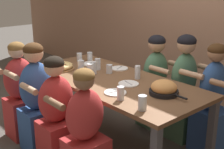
{
  "coord_description": "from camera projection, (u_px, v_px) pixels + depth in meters",
  "views": [
    {
      "loc": [
        2.42,
        -2.11,
        1.83
      ],
      "look_at": [
        0.0,
        0.0,
        0.81
      ],
      "focal_mm": 50.0,
      "sensor_mm": 36.0,
      "label": 1
    }
  ],
  "objects": [
    {
      "name": "pizza_board_main",
      "position": [
        60.0,
        67.0,
        3.72
      ],
      "size": [
        0.34,
        0.34,
        0.06
      ],
      "color": "#996B42",
      "rests_on": "dining_table"
    },
    {
      "name": "ground_plane",
      "position": [
        112.0,
        141.0,
        3.62
      ],
      "size": [
        18.0,
        18.0,
        0.0
      ],
      "primitive_type": "plane",
      "color": "#514C47",
      "rests_on": "ground"
    },
    {
      "name": "diner_far_right",
      "position": [
        212.0,
        103.0,
        3.3
      ],
      "size": [
        0.51,
        0.4,
        1.19
      ],
      "rotation": [
        0.0,
        0.0,
        -1.57
      ],
      "color": "#2D5193",
      "rests_on": "ground"
    },
    {
      "name": "drinking_glass_i",
      "position": [
        79.0,
        58.0,
        4.05
      ],
      "size": [
        0.07,
        0.07,
        0.12
      ],
      "color": "silver",
      "rests_on": "dining_table"
    },
    {
      "name": "drinking_glass_a",
      "position": [
        81.0,
        66.0,
        3.67
      ],
      "size": [
        0.08,
        0.08,
        0.12
      ],
      "color": "silver",
      "rests_on": "dining_table"
    },
    {
      "name": "diner_near_center",
      "position": [
        57.0,
        117.0,
        3.04
      ],
      "size": [
        0.51,
        0.4,
        1.13
      ],
      "rotation": [
        0.0,
        0.0,
        1.57
      ],
      "color": "#B22D2D",
      "rests_on": "ground"
    },
    {
      "name": "drinking_glass_f",
      "position": [
        109.0,
        70.0,
        3.57
      ],
      "size": [
        0.07,
        0.07,
        0.1
      ],
      "color": "silver",
      "rests_on": "dining_table"
    },
    {
      "name": "drinking_glass_e",
      "position": [
        138.0,
        73.0,
        3.38
      ],
      "size": [
        0.06,
        0.06,
        0.15
      ],
      "color": "silver",
      "rests_on": "dining_table"
    },
    {
      "name": "diner_near_left",
      "position": [
        21.0,
        94.0,
        3.61
      ],
      "size": [
        0.51,
        0.4,
        1.14
      ],
      "rotation": [
        0.0,
        0.0,
        1.57
      ],
      "color": "#B22D2D",
      "rests_on": "ground"
    },
    {
      "name": "drinking_glass_d",
      "position": [
        94.0,
        69.0,
        3.55
      ],
      "size": [
        0.07,
        0.07,
        0.14
      ],
      "color": "silver",
      "rests_on": "dining_table"
    },
    {
      "name": "drinking_glass_g",
      "position": [
        90.0,
        71.0,
        3.44
      ],
      "size": [
        0.08,
        0.08,
        0.15
      ],
      "color": "silver",
      "rests_on": "dining_table"
    },
    {
      "name": "drinking_glass_b",
      "position": [
        142.0,
        104.0,
        2.58
      ],
      "size": [
        0.07,
        0.07,
        0.13
      ],
      "color": "silver",
      "rests_on": "dining_table"
    },
    {
      "name": "diner_near_midright",
      "position": [
        85.0,
        136.0,
        2.71
      ],
      "size": [
        0.51,
        0.4,
        1.12
      ],
      "rotation": [
        0.0,
        0.0,
        1.57
      ],
      "color": "#B22D2D",
      "rests_on": "ground"
    },
    {
      "name": "empty_plate_b",
      "position": [
        115.0,
        92.0,
        2.97
      ],
      "size": [
        0.22,
        0.22,
        0.02
      ],
      "color": "white",
      "rests_on": "dining_table"
    },
    {
      "name": "drinking_glass_c",
      "position": [
        98.0,
        65.0,
        3.71
      ],
      "size": [
        0.07,
        0.07,
        0.13
      ],
      "color": "silver",
      "rests_on": "dining_table"
    },
    {
      "name": "drinking_glass_j",
      "position": [
        90.0,
        57.0,
        4.09
      ],
      "size": [
        0.07,
        0.07,
        0.12
      ],
      "color": "silver",
      "rests_on": "dining_table"
    },
    {
      "name": "diner_far_midright",
      "position": [
        183.0,
        91.0,
        3.56
      ],
      "size": [
        0.51,
        0.4,
        1.23
      ],
      "rotation": [
        0.0,
        0.0,
        -1.57
      ],
      "color": "#477556",
      "rests_on": "ground"
    },
    {
      "name": "empty_plate_d",
      "position": [
        91.0,
        64.0,
        3.94
      ],
      "size": [
        0.23,
        0.23,
        0.02
      ],
      "color": "white",
      "rests_on": "dining_table"
    },
    {
      "name": "diner_near_midleft",
      "position": [
        37.0,
        102.0,
        3.32
      ],
      "size": [
        0.51,
        0.4,
        1.19
      ],
      "rotation": [
        0.0,
        0.0,
        1.57
      ],
      "color": "#2D5193",
      "rests_on": "ground"
    },
    {
      "name": "skillet_bowl",
      "position": [
        164.0,
        89.0,
        2.93
      ],
      "size": [
        0.41,
        0.28,
        0.14
      ],
      "color": "black",
      "rests_on": "dining_table"
    },
    {
      "name": "diner_far_center",
      "position": [
        155.0,
        85.0,
        3.87
      ],
      "size": [
        0.51,
        0.4,
        1.17
      ],
      "rotation": [
        0.0,
        0.0,
        -1.57
      ],
      "color": "#477556",
      "rests_on": "ground"
    },
    {
      "name": "drinking_glass_h",
      "position": [
        121.0,
        94.0,
        2.8
      ],
      "size": [
        0.07,
        0.07,
        0.12
      ],
      "color": "silver",
      "rests_on": "dining_table"
    },
    {
      "name": "empty_plate_c",
      "position": [
        119.0,
        68.0,
        3.75
      ],
      "size": [
        0.21,
        0.21,
        0.02
      ],
      "color": "white",
      "rests_on": "dining_table"
    },
    {
      "name": "dining_table",
      "position": [
        112.0,
        86.0,
        3.41
      ],
      "size": [
        2.14,
        0.95,
        0.76
      ],
      "color": "brown",
      "rests_on": "ground"
    },
    {
      "name": "empty_plate_a",
      "position": [
        129.0,
        84.0,
        3.22
      ],
      "size": [
        0.21,
        0.21,
        0.02
      ],
      "color": "white",
      "rests_on": "dining_table"
    }
  ]
}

